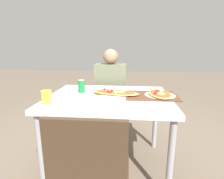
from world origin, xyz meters
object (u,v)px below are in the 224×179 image
at_px(pizza_main, 115,93).
at_px(drink_glass, 46,97).
at_px(chair_far_seated, 111,97).
at_px(person_seated, 111,86).
at_px(chair_near_camera, 92,176).
at_px(soda_can, 81,86).
at_px(pizza_second, 160,94).
at_px(dining_table, 109,104).

relative_size(pizza_main, drink_glass, 4.61).
xyz_separation_m(chair_far_seated, person_seated, (-0.00, -0.11, 0.18)).
bearing_deg(pizza_main, person_seated, 99.82).
bearing_deg(chair_near_camera, chair_far_seated, 91.43).
bearing_deg(chair_near_camera, pizza_main, 85.29).
height_order(person_seated, drink_glass, person_seated).
bearing_deg(person_seated, soda_can, 65.95).
bearing_deg(soda_can, pizza_second, -6.29).
xyz_separation_m(soda_can, pizza_second, (0.76, -0.08, -0.04)).
height_order(dining_table, soda_can, soda_can).
bearing_deg(pizza_second, drink_glass, -163.49).
bearing_deg(dining_table, soda_can, 158.19).
relative_size(dining_table, chair_far_seated, 1.26).
xyz_separation_m(dining_table, person_seated, (-0.05, 0.65, 0.02)).
xyz_separation_m(dining_table, chair_far_seated, (-0.05, 0.76, -0.16)).
bearing_deg(pizza_second, chair_near_camera, -121.10).
height_order(pizza_main, drink_glass, drink_glass).
xyz_separation_m(drink_glass, pizza_second, (0.95, 0.28, -0.03)).
xyz_separation_m(chair_near_camera, person_seated, (-0.04, 1.41, 0.18)).
height_order(chair_far_seated, pizza_main, chair_far_seated).
xyz_separation_m(chair_far_seated, pizza_second, (0.52, -0.73, 0.25)).
distance_m(chair_near_camera, person_seated, 1.42).
bearing_deg(person_seated, chair_near_camera, 91.54).
relative_size(dining_table, pizza_second, 3.04).
distance_m(dining_table, pizza_main, 0.12).
xyz_separation_m(soda_can, drink_glass, (-0.19, -0.36, -0.01)).
bearing_deg(chair_near_camera, pizza_second, 58.90).
bearing_deg(pizza_main, pizza_second, -1.97).
distance_m(chair_near_camera, soda_can, 0.97).
bearing_deg(dining_table, person_seated, 94.15).
distance_m(chair_far_seated, soda_can, 0.75).
height_order(soda_can, pizza_second, soda_can).
xyz_separation_m(person_seated, pizza_second, (0.52, -0.62, 0.07)).
bearing_deg(soda_can, dining_table, -21.81).
xyz_separation_m(chair_far_seated, soda_can, (-0.24, -0.65, 0.29)).
distance_m(person_seated, pizza_second, 0.81).
xyz_separation_m(chair_far_seated, pizza_main, (0.10, -0.72, 0.25)).
distance_m(chair_far_seated, chair_near_camera, 1.53).
bearing_deg(soda_can, chair_near_camera, -72.49).
xyz_separation_m(chair_near_camera, soda_can, (-0.28, 0.88, 0.29)).
bearing_deg(chair_far_seated, pizza_main, 98.29).
height_order(chair_far_seated, drink_glass, chair_far_seated).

